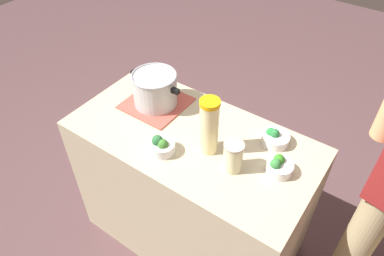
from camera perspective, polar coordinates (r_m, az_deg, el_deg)
ground_plane at (r=2.38m, az=0.00°, el=-16.28°), size 8.00×8.00×0.00m
counter_slab at (r=2.03m, az=0.00°, el=-10.01°), size 1.19×0.61×0.86m
dish_cloth at (r=1.90m, az=-5.64°, el=3.92°), size 0.30×0.30×0.01m
cooking_pot at (r=1.84m, az=-5.83°, el=6.19°), size 0.30×0.23×0.17m
lemonade_pitcher at (r=1.55m, az=2.69°, el=0.29°), size 0.09×0.09×0.28m
mason_jar at (r=1.53m, az=6.45°, el=-4.46°), size 0.09×0.09×0.14m
broccoli_bowl_front at (r=1.70m, az=12.87°, el=-1.52°), size 0.13×0.13×0.08m
broccoli_bowl_center at (r=1.58m, az=13.49°, el=-5.82°), size 0.11×0.11×0.08m
broccoli_bowl_back at (r=1.62m, az=-4.76°, el=-2.83°), size 0.11×0.11×0.09m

